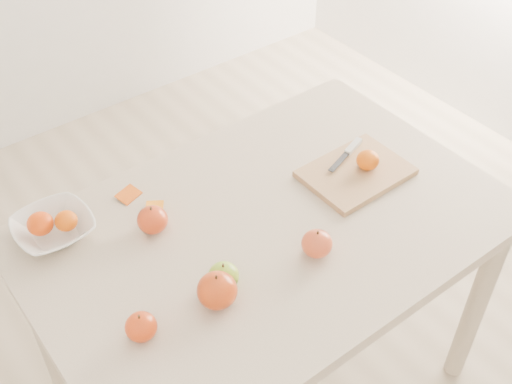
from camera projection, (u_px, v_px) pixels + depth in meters
ground at (265, 383)px, 2.12m from camera, size 3.50×3.50×0.00m
table at (268, 250)px, 1.69m from camera, size 1.20×0.80×0.75m
cutting_board at (356, 173)px, 1.75m from camera, size 0.28×0.21×0.02m
board_tangerine at (368, 160)px, 1.73m from camera, size 0.06×0.06×0.05m
fruit_bowl at (54, 228)px, 1.57m from camera, size 0.19×0.19×0.05m
bowl_tangerine_near at (40, 224)px, 1.55m from camera, size 0.06×0.06×0.06m
bowl_tangerine_far at (66, 221)px, 1.56m from camera, size 0.06×0.06×0.05m
orange_peel_a at (129, 196)px, 1.69m from camera, size 0.07×0.06×0.01m
orange_peel_b at (155, 206)px, 1.66m from camera, size 0.06×0.05×0.01m
paring_knife at (351, 149)px, 1.80m from camera, size 0.17×0.07×0.01m
apple_green at (224, 276)px, 1.45m from camera, size 0.07×0.07×0.06m
apple_red_c at (317, 244)px, 1.52m from camera, size 0.07×0.07×0.07m
apple_red_a at (153, 220)px, 1.58m from camera, size 0.08×0.08×0.07m
apple_red_d at (141, 327)px, 1.35m from camera, size 0.07×0.07×0.06m
apple_red_b at (217, 290)px, 1.41m from camera, size 0.09×0.09×0.08m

